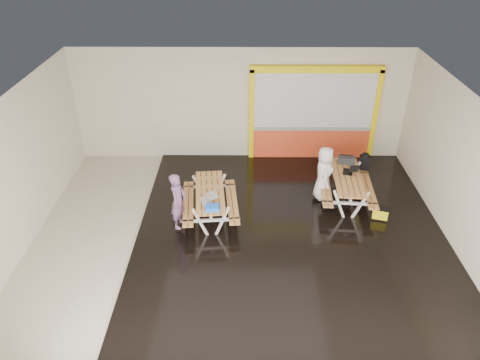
{
  "coord_description": "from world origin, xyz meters",
  "views": [
    {
      "loc": [
        0.06,
        -8.78,
        6.91
      ],
      "look_at": [
        0.0,
        0.9,
        1.0
      ],
      "focal_mm": 33.71,
      "sensor_mm": 36.0,
      "label": 1
    }
  ],
  "objects_px": {
    "picnic_table_right": "(347,182)",
    "dark_case": "(329,203)",
    "person_right": "(324,173)",
    "person_left": "(178,201)",
    "laptop_left": "(208,199)",
    "blue_pouch": "(212,208)",
    "picnic_table_left": "(210,198)",
    "laptop_right": "(350,171)",
    "backpack": "(364,162)",
    "toolbox": "(346,160)",
    "fluke_bag": "(380,213)"
  },
  "relations": [
    {
      "from": "fluke_bag",
      "to": "person_left",
      "type": "bearing_deg",
      "value": -175.57
    },
    {
      "from": "laptop_right",
      "to": "dark_case",
      "type": "bearing_deg",
      "value": -140.73
    },
    {
      "from": "person_left",
      "to": "laptop_right",
      "type": "bearing_deg",
      "value": -58.89
    },
    {
      "from": "picnic_table_left",
      "to": "laptop_right",
      "type": "relative_size",
      "value": 4.45
    },
    {
      "from": "backpack",
      "to": "laptop_right",
      "type": "bearing_deg",
      "value": -128.08
    },
    {
      "from": "person_right",
      "to": "laptop_left",
      "type": "distance_m",
      "value": 3.23
    },
    {
      "from": "person_left",
      "to": "laptop_left",
      "type": "height_order",
      "value": "person_left"
    },
    {
      "from": "laptop_left",
      "to": "picnic_table_right",
      "type": "bearing_deg",
      "value": 17.85
    },
    {
      "from": "toolbox",
      "to": "backpack",
      "type": "xyz_separation_m",
      "value": [
        0.58,
        0.22,
        -0.18
      ]
    },
    {
      "from": "person_left",
      "to": "person_right",
      "type": "relative_size",
      "value": 0.97
    },
    {
      "from": "picnic_table_left",
      "to": "toolbox",
      "type": "xyz_separation_m",
      "value": [
        3.68,
        1.44,
        0.3
      ]
    },
    {
      "from": "person_left",
      "to": "backpack",
      "type": "xyz_separation_m",
      "value": [
        4.99,
        2.14,
        -0.1
      ]
    },
    {
      "from": "dark_case",
      "to": "toolbox",
      "type": "bearing_deg",
      "value": 60.59
    },
    {
      "from": "picnic_table_left",
      "to": "toolbox",
      "type": "relative_size",
      "value": 4.35
    },
    {
      "from": "picnic_table_right",
      "to": "laptop_right",
      "type": "bearing_deg",
      "value": 64.27
    },
    {
      "from": "laptop_right",
      "to": "backpack",
      "type": "relative_size",
      "value": 0.98
    },
    {
      "from": "laptop_left",
      "to": "dark_case",
      "type": "bearing_deg",
      "value": 16.04
    },
    {
      "from": "picnic_table_left",
      "to": "dark_case",
      "type": "height_order",
      "value": "picnic_table_left"
    },
    {
      "from": "toolbox",
      "to": "dark_case",
      "type": "relative_size",
      "value": 1.33
    },
    {
      "from": "dark_case",
      "to": "fluke_bag",
      "type": "bearing_deg",
      "value": -26.02
    },
    {
      "from": "person_left",
      "to": "laptop_left",
      "type": "xyz_separation_m",
      "value": [
        0.73,
        0.07,
        0.02
      ]
    },
    {
      "from": "laptop_left",
      "to": "toolbox",
      "type": "distance_m",
      "value": 4.13
    },
    {
      "from": "toolbox",
      "to": "picnic_table_right",
      "type": "bearing_deg",
      "value": -96.78
    },
    {
      "from": "picnic_table_right",
      "to": "person_right",
      "type": "height_order",
      "value": "person_right"
    },
    {
      "from": "person_right",
      "to": "fluke_bag",
      "type": "relative_size",
      "value": 3.32
    },
    {
      "from": "person_right",
      "to": "toolbox",
      "type": "xyz_separation_m",
      "value": [
        0.7,
        0.61,
        0.07
      ]
    },
    {
      "from": "person_left",
      "to": "blue_pouch",
      "type": "height_order",
      "value": "person_left"
    },
    {
      "from": "person_left",
      "to": "person_right",
      "type": "xyz_separation_m",
      "value": [
        3.71,
        1.31,
        0.01
      ]
    },
    {
      "from": "laptop_right",
      "to": "toolbox",
      "type": "height_order",
      "value": "toolbox"
    },
    {
      "from": "picnic_table_right",
      "to": "person_right",
      "type": "xyz_separation_m",
      "value": [
        -0.62,
        0.09,
        0.23
      ]
    },
    {
      "from": "picnic_table_left",
      "to": "person_left",
      "type": "distance_m",
      "value": 0.91
    },
    {
      "from": "person_left",
      "to": "dark_case",
      "type": "relative_size",
      "value": 3.97
    },
    {
      "from": "laptop_left",
      "to": "toolbox",
      "type": "xyz_separation_m",
      "value": [
        3.68,
        1.86,
        0.06
      ]
    },
    {
      "from": "laptop_left",
      "to": "dark_case",
      "type": "xyz_separation_m",
      "value": [
        3.15,
        0.9,
        -0.74
      ]
    },
    {
      "from": "toolbox",
      "to": "dark_case",
      "type": "distance_m",
      "value": 1.36
    },
    {
      "from": "picnic_table_right",
      "to": "dark_case",
      "type": "relative_size",
      "value": 5.83
    },
    {
      "from": "laptop_right",
      "to": "picnic_table_left",
      "type": "bearing_deg",
      "value": -165.75
    },
    {
      "from": "blue_pouch",
      "to": "backpack",
      "type": "distance_m",
      "value": 4.82
    },
    {
      "from": "dark_case",
      "to": "laptop_left",
      "type": "bearing_deg",
      "value": -163.96
    },
    {
      "from": "toolbox",
      "to": "person_left",
      "type": "bearing_deg",
      "value": -156.42
    },
    {
      "from": "picnic_table_left",
      "to": "laptop_right",
      "type": "distance_m",
      "value": 3.81
    },
    {
      "from": "dark_case",
      "to": "picnic_table_right",
      "type": "bearing_deg",
      "value": 29.28
    },
    {
      "from": "person_left",
      "to": "blue_pouch",
      "type": "relative_size",
      "value": 4.42
    },
    {
      "from": "laptop_right",
      "to": "toolbox",
      "type": "distance_m",
      "value": 0.51
    },
    {
      "from": "laptop_right",
      "to": "fluke_bag",
      "type": "xyz_separation_m",
      "value": [
        0.64,
        -1.03,
        -0.65
      ]
    },
    {
      "from": "person_left",
      "to": "fluke_bag",
      "type": "distance_m",
      "value": 5.12
    },
    {
      "from": "picnic_table_left",
      "to": "person_left",
      "type": "xyz_separation_m",
      "value": [
        -0.73,
        -0.48,
        0.22
      ]
    },
    {
      "from": "blue_pouch",
      "to": "toolbox",
      "type": "distance_m",
      "value": 4.21
    },
    {
      "from": "person_right",
      "to": "blue_pouch",
      "type": "xyz_separation_m",
      "value": [
        -2.87,
        -1.62,
        0.0
      ]
    },
    {
      "from": "dark_case",
      "to": "fluke_bag",
      "type": "relative_size",
      "value": 0.81
    }
  ]
}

